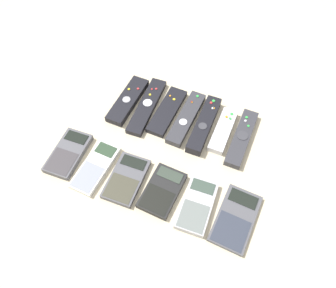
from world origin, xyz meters
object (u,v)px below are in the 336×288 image
Objects in this scene: remote_0 at (128,100)px; remote_3 at (186,118)px; calculator_3 at (162,191)px; calculator_4 at (197,205)px; calculator_1 at (96,167)px; remote_2 at (167,111)px; calculator_2 at (126,179)px; remote_6 at (242,138)px; calculator_0 at (68,153)px; calculator_5 at (236,218)px; remote_4 at (204,125)px; remote_1 at (147,106)px; remote_5 at (223,130)px.

remote_3 is (0.19, 0.01, -0.00)m from remote_0.
calculator_3 is 0.09m from calculator_4.
remote_0 reaches higher than calculator_3.
calculator_1 is 0.29m from calculator_4.
remote_2 is at bearing 123.80° from calculator_4.
remote_2 is 0.31m from calculator_4.
remote_3 is 0.27m from calculator_4.
calculator_2 is at bearing -174.32° from calculator_3.
calculator_1 is (-0.33, -0.24, -0.00)m from remote_6.
calculator_0 is 0.09m from calculator_1.
calculator_1 is 0.38m from calculator_5.
remote_6 is at bearing 38.20° from calculator_1.
remote_4 is 0.28m from calculator_5.
remote_1 is at bearing 125.55° from calculator_3.
calculator_4 is at bearing -47.12° from remote_1.
calculator_0 is at bearing -121.73° from remote_1.
remote_5 is (0.17, -0.00, 0.00)m from remote_2.
remote_4 reaches higher than remote_6.
remote_1 is 1.60× the size of calculator_3.
calculator_4 is (0.07, -0.24, -0.00)m from remote_4.
remote_6 reaches higher than calculator_0.
remote_5 is at bearing 1.90° from remote_3.
calculator_1 is at bearing -110.68° from remote_2.
remote_4 reaches higher than calculator_0.
calculator_4 is at bearing 2.91° from calculator_1.
remote_5 reaches higher than calculator_0.
calculator_1 is at bearing -133.56° from remote_4.
remote_5 is 1.07× the size of calculator_2.
remote_4 is (0.06, -0.00, 0.00)m from remote_3.
calculator_1 is 0.99× the size of calculator_5.
calculator_5 is at bearing 3.67° from calculator_1.
remote_1 is at bearing 178.54° from remote_4.
remote_1 and calculator_4 have the same top height.
calculator_2 is at bearing -119.18° from remote_4.
remote_2 is 1.12× the size of calculator_1.
calculator_0 reaches higher than calculator_3.
remote_1 and remote_2 have the same top height.
remote_2 is 0.12m from remote_4.
remote_2 is at bearing 2.59° from remote_1.
calculator_4 is at bearing -1.66° from calculator_2.
calculator_5 is (0.10, 0.01, -0.00)m from calculator_4.
remote_4 reaches higher than remote_3.
calculator_1 is 0.19m from calculator_3.
remote_6 is (0.23, -0.01, 0.00)m from remote_2.
remote_0 is at bearing 179.45° from remote_1.
remote_5 is (0.30, 0.01, -0.00)m from remote_0.
calculator_2 is (0.18, -0.01, -0.00)m from calculator_0.
remote_3 is 0.29m from calculator_1.
calculator_4 is at bearing -3.54° from calculator_0.
remote_4 is 1.35× the size of calculator_4.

